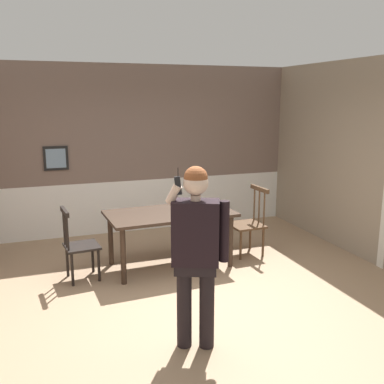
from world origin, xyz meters
TOP-DOWN VIEW (x-y plane):
  - ground_plane at (0.00, 0.00)m, footprint 6.35×6.35m
  - room_back_partition at (-0.00, 2.83)m, footprint 5.78×0.17m
  - dining_table at (0.09, 0.97)m, footprint 1.76×1.02m
  - chair_near_window at (-1.15, 0.90)m, footprint 0.46×0.46m
  - chair_by_doorway at (1.34, 1.04)m, footprint 0.50×0.50m
  - person_figure at (-0.27, -1.08)m, footprint 0.55×0.38m

SIDE VIEW (x-z plane):
  - ground_plane at x=0.00m, z-range 0.00..0.00m
  - chair_near_window at x=-1.15m, z-range -0.01..0.94m
  - chair_by_doorway at x=1.34m, z-range -0.03..0.99m
  - dining_table at x=0.09m, z-range 0.30..1.07m
  - person_figure at x=-0.27m, z-range 0.14..1.87m
  - room_back_partition at x=0.00m, z-range -0.05..2.82m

